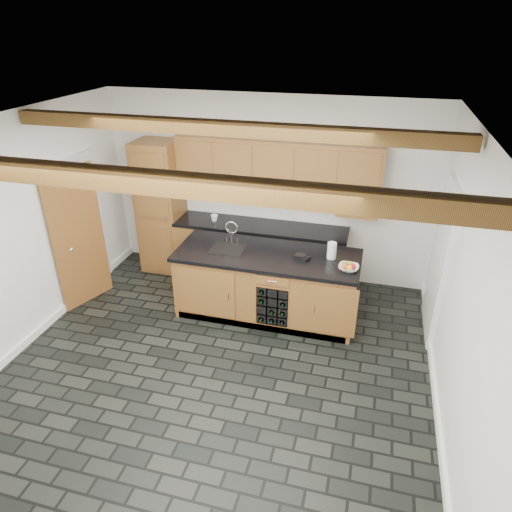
{
  "coord_description": "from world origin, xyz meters",
  "views": [
    {
      "loc": [
        1.55,
        -3.95,
        3.7
      ],
      "look_at": [
        0.28,
        0.8,
        1.14
      ],
      "focal_mm": 32.0,
      "sensor_mm": 36.0,
      "label": 1
    }
  ],
  "objects_px": {
    "kitchen_scale": "(302,257)",
    "paper_towel": "(332,251)",
    "fruit_bowl": "(349,268)",
    "island": "(267,284)"
  },
  "relations": [
    {
      "from": "island",
      "to": "fruit_bowl",
      "type": "distance_m",
      "value": 1.19
    },
    {
      "from": "kitchen_scale",
      "to": "fruit_bowl",
      "type": "relative_size",
      "value": 0.94
    },
    {
      "from": "kitchen_scale",
      "to": "fruit_bowl",
      "type": "xyz_separation_m",
      "value": [
        0.61,
        -0.14,
        0.0
      ]
    },
    {
      "from": "kitchen_scale",
      "to": "island",
      "type": "bearing_deg",
      "value": -157.16
    },
    {
      "from": "kitchen_scale",
      "to": "fruit_bowl",
      "type": "height_order",
      "value": "kitchen_scale"
    },
    {
      "from": "fruit_bowl",
      "to": "paper_towel",
      "type": "xyz_separation_m",
      "value": [
        -0.24,
        0.27,
        0.08
      ]
    },
    {
      "from": "kitchen_scale",
      "to": "paper_towel",
      "type": "height_order",
      "value": "paper_towel"
    },
    {
      "from": "island",
      "to": "kitchen_scale",
      "type": "relative_size",
      "value": 10.66
    },
    {
      "from": "fruit_bowl",
      "to": "paper_towel",
      "type": "distance_m",
      "value": 0.37
    },
    {
      "from": "island",
      "to": "paper_towel",
      "type": "relative_size",
      "value": 11.26
    }
  ]
}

